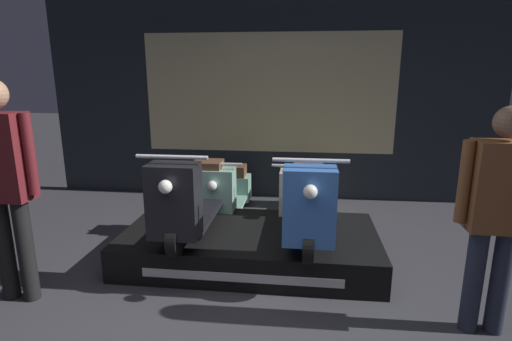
{
  "coord_description": "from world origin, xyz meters",
  "views": [
    {
      "loc": [
        0.52,
        -2.34,
        1.85
      ],
      "look_at": [
        0.01,
        1.92,
        0.79
      ],
      "focal_mm": 28.0,
      "sensor_mm": 36.0,
      "label": 1
    }
  ],
  "objects_px": {
    "scooter_backrow_0": "(226,193)",
    "person_left_browsing": "(4,175)",
    "scooter_display_left": "(193,197)",
    "scooter_backrow_1": "(299,196)",
    "scooter_display_right": "(308,201)",
    "person_right_browsing": "(498,207)"
  },
  "relations": [
    {
      "from": "scooter_backrow_0",
      "to": "scooter_backrow_1",
      "type": "relative_size",
      "value": 1.0
    },
    {
      "from": "scooter_backrow_0",
      "to": "scooter_backrow_1",
      "type": "height_order",
      "value": "same"
    },
    {
      "from": "scooter_display_left",
      "to": "scooter_backrow_1",
      "type": "distance_m",
      "value": 1.58
    },
    {
      "from": "person_right_browsing",
      "to": "person_left_browsing",
      "type": "bearing_deg",
      "value": -180.0
    },
    {
      "from": "scooter_display_left",
      "to": "scooter_display_right",
      "type": "bearing_deg",
      "value": 0.0
    },
    {
      "from": "scooter_backrow_1",
      "to": "scooter_display_left",
      "type": "bearing_deg",
      "value": -131.5
    },
    {
      "from": "scooter_display_left",
      "to": "person_left_browsing",
      "type": "bearing_deg",
      "value": -144.78
    },
    {
      "from": "scooter_backrow_1",
      "to": "person_right_browsing",
      "type": "xyz_separation_m",
      "value": [
        1.37,
        -2.05,
        0.61
      ]
    },
    {
      "from": "scooter_display_right",
      "to": "person_left_browsing",
      "type": "xyz_separation_m",
      "value": [
        -2.38,
        -0.89,
        0.41
      ]
    },
    {
      "from": "scooter_display_right",
      "to": "scooter_backrow_1",
      "type": "height_order",
      "value": "scooter_display_right"
    },
    {
      "from": "scooter_backrow_0",
      "to": "scooter_display_right",
      "type": "bearing_deg",
      "value": -48.5
    },
    {
      "from": "scooter_display_left",
      "to": "scooter_backrow_1",
      "type": "height_order",
      "value": "scooter_display_left"
    },
    {
      "from": "scooter_display_left",
      "to": "scooter_backrow_0",
      "type": "height_order",
      "value": "scooter_display_left"
    },
    {
      "from": "scooter_display_right",
      "to": "scooter_backrow_0",
      "type": "bearing_deg",
      "value": 131.5
    },
    {
      "from": "person_right_browsing",
      "to": "scooter_backrow_1",
      "type": "bearing_deg",
      "value": 123.69
    },
    {
      "from": "scooter_display_left",
      "to": "person_right_browsing",
      "type": "distance_m",
      "value": 2.57
    },
    {
      "from": "scooter_display_left",
      "to": "scooter_backrow_0",
      "type": "relative_size",
      "value": 1.0
    },
    {
      "from": "person_left_browsing",
      "to": "scooter_display_left",
      "type": "bearing_deg",
      "value": 35.22
    },
    {
      "from": "scooter_backrow_0",
      "to": "person_right_browsing",
      "type": "distance_m",
      "value": 3.14
    },
    {
      "from": "scooter_backrow_1",
      "to": "scooter_display_right",
      "type": "bearing_deg",
      "value": -85.26
    },
    {
      "from": "scooter_backrow_0",
      "to": "person_left_browsing",
      "type": "bearing_deg",
      "value": -123.44
    },
    {
      "from": "person_right_browsing",
      "to": "scooter_backrow_0",
      "type": "bearing_deg",
      "value": 138.27
    }
  ]
}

